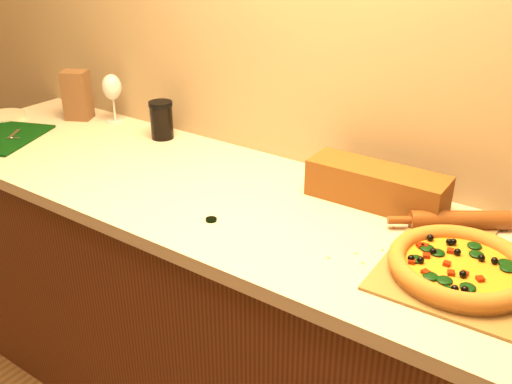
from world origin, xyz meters
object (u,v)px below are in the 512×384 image
at_px(pizza_peel, 463,268).
at_px(cutting_board, 4,138).
at_px(pizza, 460,266).
at_px(wine_glass, 112,88).
at_px(dark_jar, 162,120).
at_px(side_plate, 4,116).
at_px(rolling_pin, 460,220).

bearing_deg(pizza_peel, cutting_board, -178.00).
xyz_separation_m(pizza, wine_glass, (-1.48, 0.30, 0.11)).
height_order(dark_jar, side_plate, dark_jar).
height_order(pizza_peel, pizza, pizza).
relative_size(cutting_board, wine_glass, 1.97).
height_order(pizza, rolling_pin, pizza).
distance_m(pizza_peel, pizza, 0.04).
bearing_deg(wine_glass, side_plate, -150.08).
distance_m(cutting_board, side_plate, 0.26).
xyz_separation_m(pizza_peel, pizza, (0.00, -0.04, 0.03)).
bearing_deg(pizza, cutting_board, -177.33).
distance_m(pizza, side_plate, 1.88).
distance_m(cutting_board, dark_jar, 0.59).
xyz_separation_m(cutting_board, side_plate, (-0.21, 0.14, 0.00)).
relative_size(pizza_peel, pizza, 1.62).
relative_size(wine_glass, dark_jar, 1.37).
distance_m(pizza_peel, rolling_pin, 0.20).
height_order(cutting_board, rolling_pin, rolling_pin).
bearing_deg(cutting_board, pizza, -18.59).
xyz_separation_m(pizza_peel, dark_jar, (-1.19, 0.24, 0.07)).
height_order(pizza, wine_glass, wine_glass).
xyz_separation_m(pizza, cutting_board, (-1.67, -0.08, -0.02)).
bearing_deg(rolling_pin, dark_jar, 177.54).
relative_size(dark_jar, side_plate, 0.82).
bearing_deg(cutting_board, side_plate, 125.22).
distance_m(wine_glass, dark_jar, 0.30).
bearing_deg(wine_glass, rolling_pin, -3.06).
height_order(wine_glass, dark_jar, wine_glass).
distance_m(dark_jar, side_plate, 0.73).
distance_m(wine_glass, side_plate, 0.49).
bearing_deg(wine_glass, cutting_board, -116.95).
xyz_separation_m(pizza, rolling_pin, (-0.07, 0.22, -0.00)).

